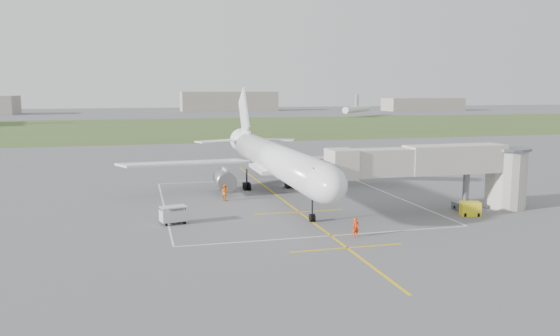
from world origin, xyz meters
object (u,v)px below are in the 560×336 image
object	(u,v)px
ramp_worker_nose	(356,227)
baggage_cart	(174,215)
jet_bridge	(448,168)
gpu_unit	(470,209)
ramp_worker_wing	(225,193)
airliner	(275,160)

from	to	relation	value
ramp_worker_nose	baggage_cart	bearing A→B (deg)	144.62
baggage_cart	jet_bridge	bearing A→B (deg)	-16.00
jet_bridge	gpu_unit	size ratio (longest dim) A/B	10.47
jet_bridge	baggage_cart	world-z (taller)	jet_bridge
ramp_worker_wing	jet_bridge	bearing A→B (deg)	-148.30
ramp_worker_nose	ramp_worker_wing	world-z (taller)	ramp_worker_wing
airliner	ramp_worker_wing	bearing A→B (deg)	-159.31
baggage_cart	ramp_worker_wing	world-z (taller)	ramp_worker_wing
gpu_unit	ramp_worker_wing	world-z (taller)	ramp_worker_wing
airliner	ramp_worker_nose	xyz separation A→B (m)	(2.00, -21.70, -3.52)
jet_bridge	gpu_unit	distance (m)	4.96
ramp_worker_nose	ramp_worker_wing	distance (m)	21.06
jet_bridge	ramp_worker_nose	distance (m)	16.08
airliner	jet_bridge	bearing A→B (deg)	-42.19
baggage_cart	ramp_worker_wing	distance (m)	12.06
airliner	jet_bridge	world-z (taller)	airliner
jet_bridge	ramp_worker_wing	size ratio (longest dim) A/B	12.14
baggage_cart	gpu_unit	bearing A→B (deg)	-20.88
baggage_cart	ramp_worker_nose	bearing A→B (deg)	-43.24
baggage_cart	ramp_worker_nose	size ratio (longest dim) A/B	1.59
baggage_cart	ramp_worker_wing	xyz separation A→B (m)	(6.68, 10.03, 0.07)
airliner	baggage_cart	distance (m)	18.76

